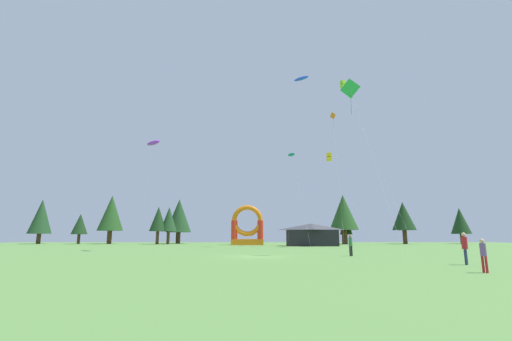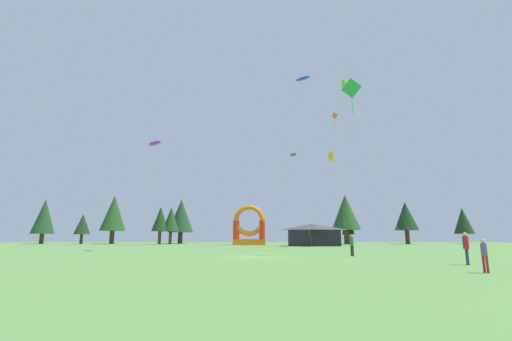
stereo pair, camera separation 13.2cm
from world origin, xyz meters
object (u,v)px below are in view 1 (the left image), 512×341
(person_midfield, at_px, (483,252))
(person_near_camera, at_px, (465,245))
(kite_yellow_box, at_px, (329,157))
(kite_orange_diamond, at_px, (333,118))
(kite_teal_parafoil, at_px, (291,155))
(person_far_side, at_px, (351,243))
(inflatable_orange_dome, at_px, (247,230))
(kite_purple_parafoil, at_px, (153,143))
(festival_tent, at_px, (312,235))
(kite_green_diamond, at_px, (351,90))
(kite_lime_box, at_px, (343,85))
(kite_blue_parafoil, at_px, (301,79))

(person_midfield, bearing_deg, person_near_camera, 124.35)
(kite_yellow_box, bearing_deg, person_midfield, -91.39)
(kite_orange_diamond, xyz_separation_m, kite_teal_parafoil, (-8.27, -3.15, -7.85))
(person_far_side, relative_size, inflatable_orange_dome, 0.25)
(person_far_side, bearing_deg, person_near_camera, 94.81)
(kite_purple_parafoil, height_order, person_midfield, kite_purple_parafoil)
(person_near_camera, height_order, festival_tent, festival_tent)
(kite_orange_diamond, bearing_deg, kite_green_diamond, -100.64)
(inflatable_orange_dome, bearing_deg, kite_teal_parafoil, -38.90)
(kite_purple_parafoil, xyz_separation_m, kite_green_diamond, (20.85, -9.47, 2.49))
(inflatable_orange_dome, bearing_deg, person_midfield, -76.05)
(kite_lime_box, relative_size, kite_green_diamond, 1.66)
(kite_yellow_box, bearing_deg, person_far_side, -98.89)
(kite_yellow_box, height_order, inflatable_orange_dome, kite_yellow_box)
(person_far_side, relative_size, person_near_camera, 0.94)
(kite_lime_box, distance_m, kite_teal_parafoil, 14.09)
(kite_teal_parafoil, relative_size, festival_tent, 1.98)
(kite_green_diamond, distance_m, festival_tent, 30.34)
(kite_green_diamond, distance_m, person_near_camera, 17.00)
(kite_orange_diamond, height_order, festival_tent, kite_orange_diamond)
(kite_yellow_box, relative_size, kite_blue_parafoil, 0.51)
(kite_blue_parafoil, distance_m, kite_green_diamond, 25.57)
(person_far_side, distance_m, festival_tent, 28.09)
(kite_purple_parafoil, bearing_deg, person_far_side, -27.02)
(kite_teal_parafoil, distance_m, person_midfield, 43.82)
(kite_blue_parafoil, height_order, person_far_side, kite_blue_parafoil)
(inflatable_orange_dome, xyz_separation_m, festival_tent, (10.65, -6.35, -0.79))
(person_midfield, bearing_deg, kite_orange_diamond, 141.37)
(person_midfield, distance_m, inflatable_orange_dome, 48.81)
(kite_purple_parafoil, relative_size, festival_tent, 1.63)
(kite_lime_box, distance_m, kite_purple_parafoil, 31.47)
(kite_blue_parafoil, relative_size, kite_green_diamond, 1.75)
(person_midfield, bearing_deg, festival_tent, 148.25)
(kite_lime_box, bearing_deg, kite_teal_parafoil, 141.64)
(kite_teal_parafoil, relative_size, kite_green_diamond, 1.00)
(inflatable_orange_dome, bearing_deg, kite_lime_box, -38.63)
(kite_blue_parafoil, height_order, kite_purple_parafoil, kite_blue_parafoil)
(kite_lime_box, xyz_separation_m, kite_blue_parafoil, (-6.49, 1.17, 1.60))
(kite_purple_parafoil, relative_size, person_near_camera, 6.92)
(kite_blue_parafoil, xyz_separation_m, kite_green_diamond, (1.21, -22.56, -11.97))
(kite_blue_parafoil, xyz_separation_m, festival_tent, (1.74, 4.79, -25.08))
(kite_teal_parafoil, bearing_deg, kite_lime_box, -38.36)
(kite_yellow_box, relative_size, person_midfield, 9.13)
(kite_yellow_box, distance_m, person_midfield, 36.87)
(kite_teal_parafoil, relative_size, person_midfield, 10.19)
(person_near_camera, xyz_separation_m, inflatable_orange_dome, (-13.55, 43.00, 1.49))
(person_midfield, bearing_deg, kite_purple_parafoil, -169.08)
(person_far_side, bearing_deg, kite_green_diamond, -164.86)
(kite_lime_box, relative_size, kite_blue_parafoil, 0.95)
(kite_blue_parafoil, relative_size, kite_orange_diamond, 1.14)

